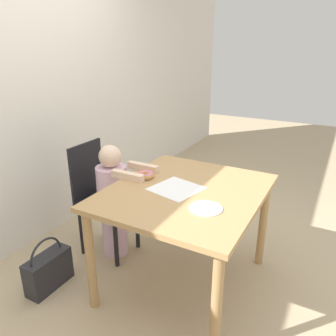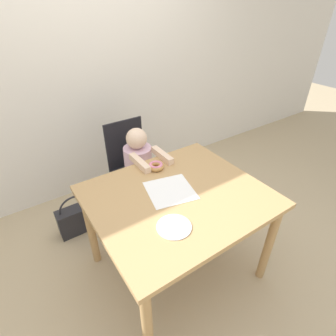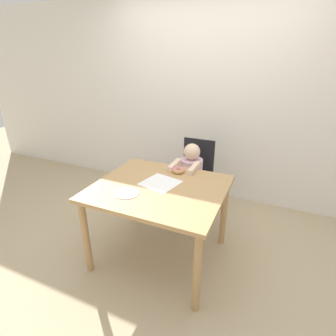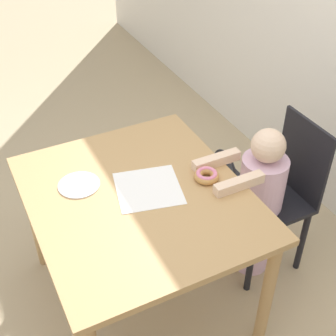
# 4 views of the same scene
# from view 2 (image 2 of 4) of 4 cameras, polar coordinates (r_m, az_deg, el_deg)

# --- Properties ---
(ground_plane) EXTENTS (12.00, 12.00, 0.00)m
(ground_plane) POSITION_cam_2_polar(r_m,az_deg,el_deg) (2.28, 1.78, -20.67)
(ground_plane) COLOR tan
(wall_back) EXTENTS (8.00, 0.05, 2.50)m
(wall_back) POSITION_cam_2_polar(r_m,az_deg,el_deg) (2.72, -16.98, 19.43)
(wall_back) COLOR silver
(wall_back) RESTS_ON ground_plane
(dining_table) EXTENTS (1.13, 0.98, 0.76)m
(dining_table) POSITION_cam_2_polar(r_m,az_deg,el_deg) (1.79, 2.14, -8.19)
(dining_table) COLOR tan
(dining_table) RESTS_ON ground_plane
(chair) EXTENTS (0.37, 0.42, 0.93)m
(chair) POSITION_cam_2_polar(r_m,az_deg,el_deg) (2.47, -7.59, -0.50)
(chair) COLOR black
(chair) RESTS_ON ground_plane
(child_figure) EXTENTS (0.26, 0.48, 0.95)m
(child_figure) POSITION_cam_2_polar(r_m,az_deg,el_deg) (2.37, -6.20, -1.84)
(child_figure) COLOR silver
(child_figure) RESTS_ON ground_plane
(donut) EXTENTS (0.12, 0.12, 0.04)m
(donut) POSITION_cam_2_polar(r_m,az_deg,el_deg) (1.96, -2.65, 0.47)
(donut) COLOR tan
(donut) RESTS_ON dining_table
(napkin) EXTENTS (0.36, 0.36, 0.00)m
(napkin) POSITION_cam_2_polar(r_m,az_deg,el_deg) (1.75, 0.47, -4.89)
(napkin) COLOR white
(napkin) RESTS_ON dining_table
(handbag) EXTENTS (0.35, 0.14, 0.40)m
(handbag) POSITION_cam_2_polar(r_m,az_deg,el_deg) (2.57, -19.08, -10.33)
(handbag) COLOR #232328
(handbag) RESTS_ON ground_plane
(plate) EXTENTS (0.20, 0.20, 0.01)m
(plate) POSITION_cam_2_polar(r_m,az_deg,el_deg) (1.51, 1.31, -12.66)
(plate) COLOR white
(plate) RESTS_ON dining_table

